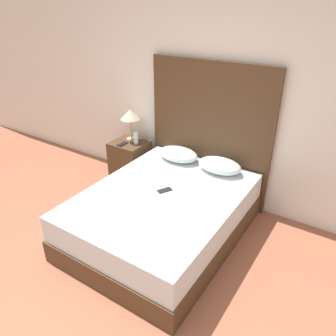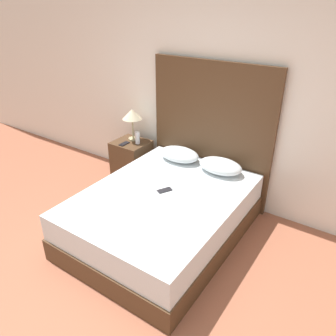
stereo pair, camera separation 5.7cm
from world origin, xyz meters
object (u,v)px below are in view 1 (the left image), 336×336
object	(u,v)px
nightstand	(130,162)
phone_on_nightstand	(123,144)
phone_on_bed	(165,190)
bed	(163,215)
table_lamp	(130,116)

from	to	relation	value
nightstand	phone_on_nightstand	distance (m)	0.31
nightstand	phone_on_bed	bearing A→B (deg)	-33.57
bed	phone_on_bed	world-z (taller)	phone_on_bed
bed	table_lamp	size ratio (longest dim) A/B	4.57
bed	nightstand	world-z (taller)	nightstand
phone_on_bed	phone_on_nightstand	distance (m)	1.17
phone_on_bed	table_lamp	xyz separation A→B (m)	(-1.02, 0.75, 0.39)
bed	phone_on_bed	size ratio (longest dim) A/B	11.54
phone_on_bed	table_lamp	bearing A→B (deg)	143.87
table_lamp	nightstand	bearing A→B (deg)	-75.20
nightstand	phone_on_nightstand	world-z (taller)	phone_on_nightstand
nightstand	table_lamp	size ratio (longest dim) A/B	1.40
nightstand	bed	bearing A→B (deg)	-35.35
table_lamp	phone_on_bed	bearing A→B (deg)	-36.13
table_lamp	phone_on_nightstand	size ratio (longest dim) A/B	2.76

